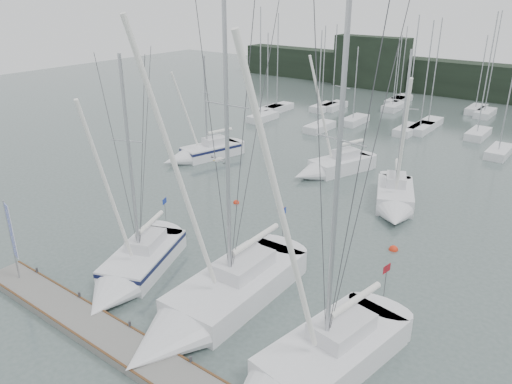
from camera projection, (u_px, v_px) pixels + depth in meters
ground at (218, 308)px, 25.71m from camera, size 160.00×160.00×0.00m
dock at (143, 358)px, 21.96m from camera, size 24.00×2.00×0.40m
far_treeline at (507, 84)px, 70.38m from camera, size 90.00×4.00×5.00m
far_building_left at (371, 62)px, 79.49m from camera, size 12.00×3.00×8.00m
mast_forest at (443, 122)px, 58.84m from camera, size 52.34×27.67×13.34m
sailboat_near_left at (130, 273)px, 27.82m from camera, size 5.75×9.00×13.29m
sailboat_near_center at (205, 310)px, 24.55m from camera, size 3.82×12.32×17.82m
sailboat_near_right at (300, 376)px, 20.37m from camera, size 4.87×10.72×17.48m
sailboat_mid_a at (199, 154)px, 47.43m from camera, size 4.41×8.27×10.35m
sailboat_mid_b at (328, 168)px, 43.70m from camera, size 5.06×8.27×12.57m
sailboat_mid_c at (395, 202)px, 36.66m from camera, size 5.39×8.05×12.25m
buoy_a at (281, 210)px, 36.91m from camera, size 0.59×0.59×0.59m
buoy_b at (393, 250)px, 31.38m from camera, size 0.58×0.58×0.58m
buoy_c at (236, 203)px, 38.13m from camera, size 0.48×0.48×0.48m
dock_banner at (11, 235)px, 26.44m from camera, size 0.70×0.19×4.69m
seagull at (218, 159)px, 23.83m from camera, size 1.10×0.54×0.22m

